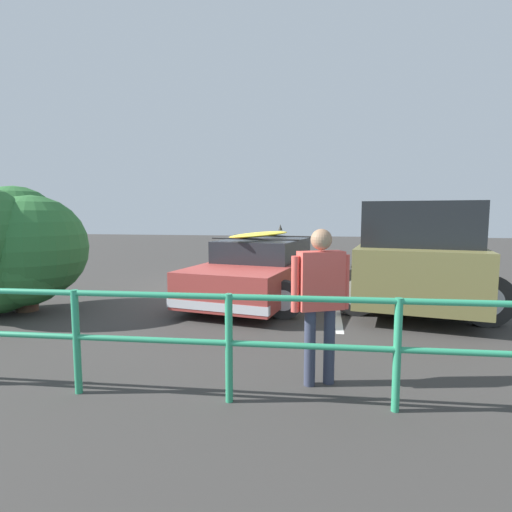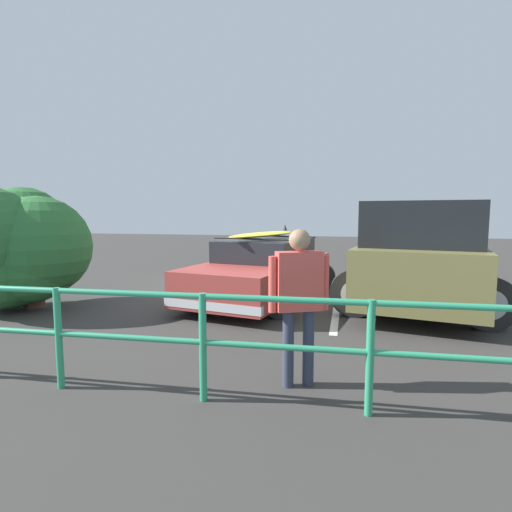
{
  "view_description": "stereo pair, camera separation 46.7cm",
  "coord_description": "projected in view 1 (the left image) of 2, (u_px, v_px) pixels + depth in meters",
  "views": [
    {
      "loc": [
        -1.65,
        8.67,
        1.76
      ],
      "look_at": [
        -0.42,
        1.27,
        0.95
      ],
      "focal_mm": 28.0,
      "sensor_mm": 36.0,
      "label": 1
    },
    {
      "loc": [
        -2.11,
        8.58,
        1.76
      ],
      "look_at": [
        -0.42,
        1.27,
        0.95
      ],
      "focal_mm": 28.0,
      "sensor_mm": 36.0,
      "label": 2
    }
  ],
  "objects": [
    {
      "name": "parking_stripe",
      "position": [
        335.0,
        301.0,
        7.98
      ],
      "size": [
        0.12,
        4.41,
        0.0
      ],
      "primitive_type": "cube",
      "rotation": [
        0.0,
        0.0,
        1.57
      ],
      "color": "silver",
      "rests_on": "ground"
    },
    {
      "name": "suv_car",
      "position": [
        417.0,
        253.0,
        7.67
      ],
      "size": [
        3.24,
        4.57,
        1.95
      ],
      "color": "brown",
      "rests_on": "ground"
    },
    {
      "name": "sedan_car",
      "position": [
        261.0,
        270.0,
        8.2
      ],
      "size": [
        2.86,
        4.5,
        1.5
      ],
      "color": "#9E3833",
      "rests_on": "ground"
    },
    {
      "name": "person_bystander",
      "position": [
        320.0,
        292.0,
        4.02
      ],
      "size": [
        0.58,
        0.35,
        1.6
      ],
      "color": "#33384C",
      "rests_on": "ground"
    },
    {
      "name": "railing_fence",
      "position": [
        150.0,
        328.0,
        3.75
      ],
      "size": [
        7.57,
        0.4,
        1.03
      ],
      "color": "#2D9366",
      "rests_on": "ground"
    },
    {
      "name": "bush_near_left",
      "position": [
        10.0,
        248.0,
        6.89
      ],
      "size": [
        2.34,
        2.44,
        2.25
      ],
      "color": "#4C3828",
      "rests_on": "ground"
    },
    {
      "name": "ground_plane",
      "position": [
        247.0,
        292.0,
        8.96
      ],
      "size": [
        44.0,
        44.0,
        0.02
      ],
      "primitive_type": "cube",
      "color": "#383533",
      "rests_on": "ground"
    }
  ]
}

